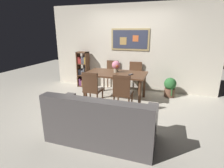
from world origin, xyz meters
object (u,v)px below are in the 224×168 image
at_px(leather_couch, 101,124).
at_px(dining_chair_near_right, 123,91).
at_px(dining_chair_near_left, 92,87).
at_px(bookshelf, 83,70).
at_px(tv_remote, 131,74).
at_px(dining_table, 116,76).
at_px(dining_chair_far_left, 112,73).
at_px(potted_ivy, 170,87).
at_px(flower_vase, 116,66).
at_px(dining_chair_far_right, 135,74).

bearing_deg(leather_couch, dining_chair_near_right, 86.14).
xyz_separation_m(dining_chair_near_left, bookshelf, (-1.03, 1.57, 0.02)).
height_order(dining_chair_near_right, tv_remote, dining_chair_near_right).
bearing_deg(dining_table, tv_remote, -11.85).
relative_size(dining_chair_near_right, dining_chair_far_left, 1.00).
height_order(dining_table, dining_chair_near_left, dining_chair_near_left).
distance_m(leather_couch, bookshelf, 3.22).
bearing_deg(potted_ivy, tv_remote, -143.38).
xyz_separation_m(leather_couch, flower_vase, (-0.34, 1.99, 0.61)).
relative_size(dining_chair_far_left, bookshelf, 0.78).
xyz_separation_m(dining_chair_far_left, leather_couch, (0.71, -2.73, -0.23)).
bearing_deg(bookshelf, potted_ivy, -3.02).
bearing_deg(potted_ivy, dining_chair_far_right, 171.06).
bearing_deg(dining_chair_near_right, dining_chair_near_left, 178.52).
bearing_deg(dining_chair_far_left, dining_chair_far_right, -0.34).
relative_size(bookshelf, potted_ivy, 2.10).
relative_size(dining_table, flower_vase, 5.15).
distance_m(dining_chair_far_right, tv_remote, 0.93).
relative_size(dining_table, dining_chair_far_right, 1.77).
distance_m(bookshelf, tv_remote, 2.03).
relative_size(dining_chair_far_left, potted_ivy, 1.64).
height_order(dining_chair_far_left, bookshelf, bookshelf).
bearing_deg(tv_remote, dining_chair_far_left, 132.03).
height_order(bookshelf, potted_ivy, bookshelf).
relative_size(dining_chair_far_right, dining_chair_far_left, 1.00).
distance_m(dining_chair_far_left, potted_ivy, 1.83).
height_order(leather_couch, tv_remote, leather_couch).
bearing_deg(bookshelf, dining_chair_far_left, 1.27).
xyz_separation_m(dining_chair_far_right, potted_ivy, (1.05, -0.17, -0.24)).
xyz_separation_m(leather_couch, tv_remote, (0.10, 1.83, 0.44)).
bearing_deg(flower_vase, dining_chair_far_right, 62.66).
bearing_deg(dining_chair_near_right, potted_ivy, 54.85).
relative_size(leather_couch, flower_vase, 5.77).
bearing_deg(bookshelf, dining_chair_near_right, -41.64).
relative_size(dining_chair_far_left, tv_remote, 5.70).
bearing_deg(dining_chair_near_right, dining_chair_far_left, 116.06).
bearing_deg(dining_table, potted_ivy, 24.45).
bearing_deg(dining_table, leather_couch, -80.38).
distance_m(dining_chair_near_right, tv_remote, 0.74).
bearing_deg(dining_chair_near_right, tv_remote, 87.81).
relative_size(dining_chair_near_right, tv_remote, 5.70).
bearing_deg(dining_chair_near_left, dining_table, 65.59).
bearing_deg(dining_chair_far_left, tv_remote, -47.97).
relative_size(dining_chair_near_right, bookshelf, 0.78).
xyz_separation_m(dining_chair_near_right, dining_chair_far_left, (-0.79, 1.61, 0.00)).
xyz_separation_m(dining_chair_far_right, bookshelf, (-1.75, -0.02, 0.02)).
xyz_separation_m(dining_table, dining_chair_far_right, (0.36, 0.81, -0.11)).
bearing_deg(dining_chair_near_right, flower_vase, 115.79).
bearing_deg(leather_couch, potted_ivy, 66.97).
relative_size(leather_couch, potted_ivy, 3.24).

